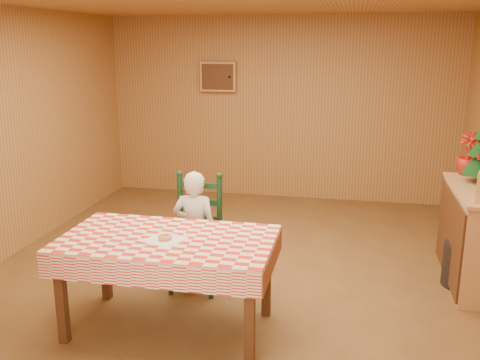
% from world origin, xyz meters
% --- Properties ---
extents(ground, '(6.00, 6.00, 0.00)m').
position_xyz_m(ground, '(0.00, 0.00, 0.00)').
color(ground, brown).
rests_on(ground, ground).
extents(cabin_walls, '(5.10, 6.05, 2.65)m').
position_xyz_m(cabin_walls, '(-0.00, 0.53, 1.83)').
color(cabin_walls, '#AB763D').
rests_on(cabin_walls, ground).
extents(dining_table, '(1.66, 0.96, 0.77)m').
position_xyz_m(dining_table, '(-0.33, -0.97, 0.69)').
color(dining_table, '#512C15').
rests_on(dining_table, ground).
extents(ladder_chair, '(0.44, 0.40, 1.08)m').
position_xyz_m(ladder_chair, '(-0.33, -0.18, 0.50)').
color(ladder_chair, black).
rests_on(ladder_chair, ground).
extents(seated_child, '(0.41, 0.27, 1.12)m').
position_xyz_m(seated_child, '(-0.33, -0.24, 0.56)').
color(seated_child, silver).
rests_on(seated_child, ground).
extents(napkin, '(0.33, 0.33, 0.00)m').
position_xyz_m(napkin, '(-0.33, -1.02, 0.77)').
color(napkin, white).
rests_on(napkin, dining_table).
extents(donut, '(0.14, 0.14, 0.04)m').
position_xyz_m(donut, '(-0.33, -1.02, 0.79)').
color(donut, '#CC8649').
rests_on(donut, napkin).
extents(shelf_unit, '(0.54, 1.24, 0.93)m').
position_xyz_m(shelf_unit, '(2.23, 0.42, 0.47)').
color(shelf_unit, tan).
rests_on(shelf_unit, ground).
extents(flower_arrangement, '(0.25, 0.25, 0.43)m').
position_xyz_m(flower_arrangement, '(2.19, 0.97, 1.14)').
color(flower_arrangement, '#A91B0F').
rests_on(flower_arrangement, shelf_unit).
extents(storage_bin, '(0.46, 0.46, 0.41)m').
position_xyz_m(storage_bin, '(2.13, 0.34, 0.20)').
color(storage_bin, black).
rests_on(storage_bin, ground).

